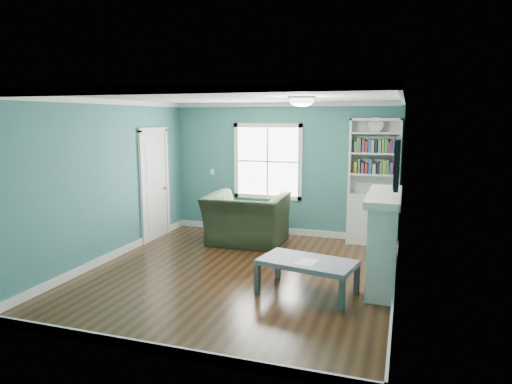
% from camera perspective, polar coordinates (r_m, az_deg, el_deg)
% --- Properties ---
extents(floor, '(5.00, 5.00, 0.00)m').
position_cam_1_polar(floor, '(6.96, -2.16, -10.12)').
color(floor, black).
rests_on(floor, ground).
extents(room_walls, '(5.00, 5.00, 5.00)m').
position_cam_1_polar(room_walls, '(6.61, -2.24, 2.92)').
color(room_walls, '#347675').
rests_on(room_walls, ground).
extents(trim, '(4.50, 5.00, 2.60)m').
position_cam_1_polar(trim, '(6.66, -2.22, -0.03)').
color(trim, white).
rests_on(trim, ground).
extents(window, '(1.40, 0.06, 1.50)m').
position_cam_1_polar(window, '(9.06, 1.48, 3.84)').
color(window, white).
rests_on(window, room_walls).
extents(bookshelf, '(0.90, 0.35, 2.31)m').
position_cam_1_polar(bookshelf, '(8.58, 14.45, -0.31)').
color(bookshelf, silver).
rests_on(bookshelf, ground).
extents(fireplace, '(0.44, 1.58, 1.30)m').
position_cam_1_polar(fireplace, '(6.58, 15.79, -5.85)').
color(fireplace, black).
rests_on(fireplace, ground).
extents(tv, '(0.06, 1.10, 0.65)m').
position_cam_1_polar(tv, '(6.38, 17.30, 3.58)').
color(tv, black).
rests_on(tv, fireplace).
extents(door, '(0.12, 0.98, 2.17)m').
position_cam_1_polar(door, '(8.89, -12.55, 1.06)').
color(door, silver).
rests_on(door, ground).
extents(ceiling_fixture, '(0.38, 0.38, 0.15)m').
position_cam_1_polar(ceiling_fixture, '(6.41, 5.73, 11.35)').
color(ceiling_fixture, white).
rests_on(ceiling_fixture, room_walls).
extents(light_switch, '(0.08, 0.01, 0.12)m').
position_cam_1_polar(light_switch, '(9.50, -5.49, 2.54)').
color(light_switch, white).
rests_on(light_switch, room_walls).
extents(recliner, '(1.43, 0.95, 1.23)m').
position_cam_1_polar(recliner, '(8.39, -1.20, -2.36)').
color(recliner, black).
rests_on(recliner, ground).
extents(coffee_table, '(1.35, 0.90, 0.45)m').
position_cam_1_polar(coffee_table, '(6.15, 6.41, -8.98)').
color(coffee_table, '#474E55').
rests_on(coffee_table, ground).
extents(paper_sheet, '(0.30, 0.35, 0.00)m').
position_cam_1_polar(paper_sheet, '(6.04, 6.30, -8.70)').
color(paper_sheet, white).
rests_on(paper_sheet, coffee_table).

